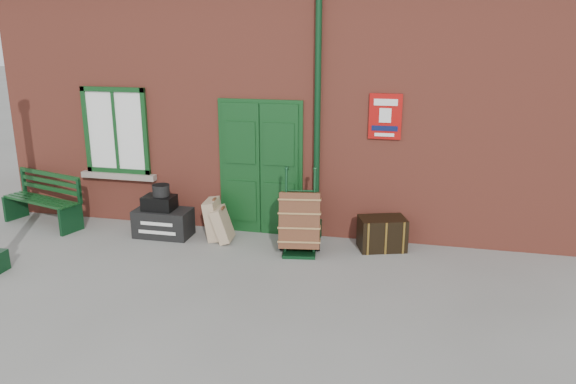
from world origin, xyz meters
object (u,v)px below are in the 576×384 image
(houdini_trunk, at_px, (163,223))
(porter_trolley, at_px, (300,221))
(dark_trunk, at_px, (382,233))
(bench, at_px, (44,198))

(houdini_trunk, relative_size, porter_trolley, 0.72)
(houdini_trunk, relative_size, dark_trunk, 1.30)
(porter_trolley, relative_size, dark_trunk, 1.80)
(houdini_trunk, bearing_deg, dark_trunk, 3.50)
(dark_trunk, bearing_deg, houdini_trunk, 165.30)
(houdini_trunk, distance_m, dark_trunk, 3.61)
(houdini_trunk, xyz_separation_m, dark_trunk, (3.60, 0.24, 0.03))
(dark_trunk, bearing_deg, bench, 163.05)
(bench, height_order, houdini_trunk, bench)
(bench, relative_size, houdini_trunk, 1.75)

